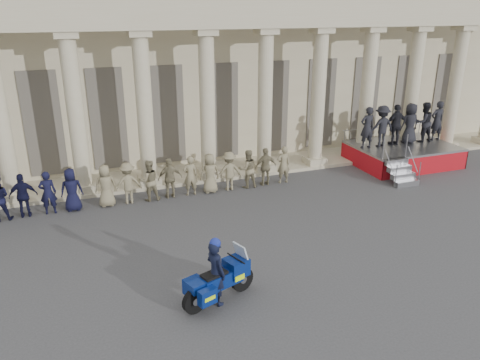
% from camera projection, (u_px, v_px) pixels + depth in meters
% --- Properties ---
extents(ground, '(90.00, 90.00, 0.00)m').
position_uv_depth(ground, '(246.00, 277.00, 13.09)').
color(ground, '#38383A').
rests_on(ground, ground).
extents(building, '(40.00, 12.50, 9.00)m').
position_uv_depth(building, '(147.00, 60.00, 24.51)').
color(building, tan).
rests_on(building, ground).
extents(officer_rank, '(19.09, 0.61, 1.62)m').
position_uv_depth(officer_rank, '(53.00, 192.00, 16.92)').
color(officer_rank, black).
rests_on(officer_rank, ground).
extents(reviewing_stand, '(4.70, 4.39, 2.87)m').
position_uv_depth(reviewing_stand, '(403.00, 131.00, 22.03)').
color(reviewing_stand, gray).
rests_on(reviewing_stand, ground).
extents(motorcycle, '(2.10, 1.22, 1.40)m').
position_uv_depth(motorcycle, '(220.00, 280.00, 11.84)').
color(motorcycle, black).
rests_on(motorcycle, ground).
extents(rider, '(0.61, 0.74, 1.83)m').
position_uv_depth(rider, '(216.00, 271.00, 11.66)').
color(rider, black).
rests_on(rider, ground).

